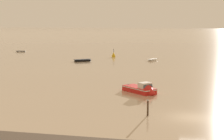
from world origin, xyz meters
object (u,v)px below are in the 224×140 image
Objects in this scene: channel_buoy at (114,55)px; mooring_post_left at (148,108)px; rowboat_moored_0 at (83,61)px; rowboat_moored_1 at (21,52)px; rowboat_moored_4 at (152,60)px; motorboat_moored_0 at (143,91)px.

channel_buoy is 1.30× the size of mooring_post_left.
mooring_post_left reaches higher than rowboat_moored_0.
mooring_post_left is at bearing 121.14° from rowboat_moored_1.
rowboat_moored_4 is at bearing 160.44° from rowboat_moored_0.
channel_buoy is (4.85, 11.09, 0.28)m from rowboat_moored_0.
mooring_post_left reaches higher than motorboat_moored_0.
rowboat_moored_1 is 31.30m from channel_buoy.
rowboat_moored_4 is (40.50, -15.13, 0.02)m from rowboat_moored_1.
mooring_post_left is at bearing 28.97° from rowboat_moored_4.
rowboat_moored_1 is 1.70× the size of mooring_post_left.
channel_buoy is at bearing -97.21° from rowboat_moored_4.
rowboat_moored_1 is at bearing 171.23° from motorboat_moored_0.
channel_buoy is (29.98, -8.98, 0.33)m from rowboat_moored_1.
rowboat_moored_1 is 0.55× the size of motorboat_moored_0.
rowboat_moored_0 is at bearing -49.10° from rowboat_moored_4.
rowboat_moored_0 is at bearing 114.41° from mooring_post_left.
rowboat_moored_0 is 32.16m from rowboat_moored_1.
rowboat_moored_1 is 69.64m from motorboat_moored_0.
rowboat_moored_1 is at bearing -75.96° from rowboat_moored_0.
rowboat_moored_4 is 1.55× the size of channel_buoy.
motorboat_moored_0 reaches higher than rowboat_moored_4.
motorboat_moored_0 reaches higher than rowboat_moored_1.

